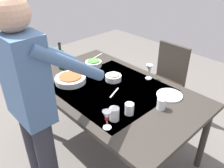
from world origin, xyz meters
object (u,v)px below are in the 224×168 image
Objects in this scene: chair_near at (166,77)px; wine_glass_left at (149,69)px; wine_glass_right at (107,117)px; water_cup_near_left at (114,114)px; serving_bowl_pasta at (70,79)px; water_cup_far_left at (161,104)px; side_bowl_bread at (113,77)px; person_server at (33,105)px; water_cup_near_right at (129,109)px; dinner_plate_near at (169,95)px; side_bowl_salad at (94,63)px; wine_bottle at (61,59)px; dining_table at (112,94)px.

wine_glass_left is at bearing 101.81° from chair_near.
wine_glass_right is 0.12m from water_cup_near_left.
serving_bowl_pasta is (0.38, 1.11, 0.25)m from chair_near.
water_cup_far_left is 0.61m from side_bowl_bread.
person_server reaches higher than water_cup_near_left.
water_cup_near_right is 0.41× the size of dinner_plate_near.
serving_bowl_pasta is 0.41m from side_bowl_salad.
person_server is 17.63× the size of water_cup_far_left.
serving_bowl_pasta is (0.74, -0.19, -0.07)m from wine_glass_right.
side_bowl_bread is at bearing -128.25° from serving_bowl_pasta.
wine_glass_left is 0.85m from wine_glass_right.
side_bowl_salad is 1.12× the size of side_bowl_bread.
wine_glass_left is at bearing -65.30° from water_cup_near_right.
wine_bottle is at bearing -2.96° from water_cup_near_right.
side_bowl_bread is (0.11, -0.12, 0.10)m from dining_table.
wine_glass_right reaches higher than water_cup_near_left.
water_cup_near_right reaches higher than side_bowl_bread.
chair_near is 5.06× the size of side_bowl_salad.
wine_glass_left is (-0.79, -0.51, -0.01)m from wine_bottle.
water_cup_far_left reaches higher than side_bowl_salad.
water_cup_near_right is at bearing 158.23° from side_bowl_salad.
dinner_plate_near is at bearing 160.83° from wine_glass_left.
water_cup_far_left is at bearing -118.31° from person_server.
water_cup_near_left is 1.14× the size of water_cup_near_right.
person_server reaches higher than water_cup_far_left.
side_bowl_bread reaches higher than dinner_plate_near.
wine_bottle is 2.72× the size of water_cup_near_left.
water_cup_near_left is 0.47× the size of dinner_plate_near.
side_bowl_bread is (-0.57, -0.23, -0.08)m from wine_bottle.
water_cup_near_right is 0.56m from side_bowl_bread.
wine_bottle is 0.33m from serving_bowl_pasta.
chair_near is 0.91m from side_bowl_salad.
wine_glass_right is at bearing 132.68° from side_bowl_bread.
wine_glass_left is 0.66× the size of dinner_plate_near.
serving_bowl_pasta reaches higher than dining_table.
chair_near reaches higher than wine_glass_left.
chair_near is 0.78m from dinner_plate_near.
wine_glass_right is (-1.05, 0.29, -0.01)m from wine_bottle.
side_bowl_salad is (0.86, -0.34, -0.01)m from water_cup_near_right.
side_bowl_salad is at bearing 55.26° from chair_near.
person_server is 10.56× the size of side_bowl_bread.
water_cup_near_left is at bearing 138.82° from dining_table.
dining_table is 0.52m from water_cup_far_left.
wine_bottle is at bearing 21.95° from side_bowl_bread.
wine_glass_left is 0.36m from side_bowl_bread.
person_server is 5.63× the size of serving_bowl_pasta.
water_cup_near_right is at bearing 108.94° from chair_near.
water_cup_near_left is 0.36× the size of serving_bowl_pasta.
person_server is 15.55× the size of water_cup_near_left.
water_cup_near_right is (0.00, -0.24, -0.06)m from wine_glass_right.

